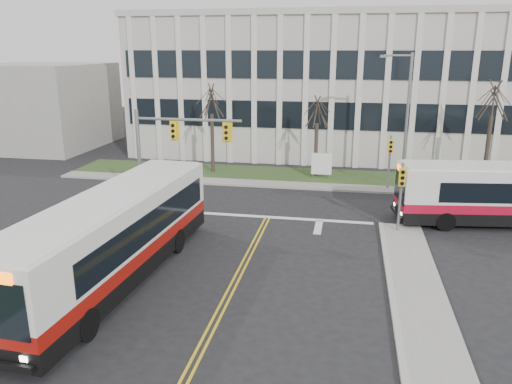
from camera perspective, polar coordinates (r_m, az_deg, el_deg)
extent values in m
plane|color=black|center=(21.61, -2.22, -9.87)|extent=(120.00, 120.00, 0.00)
cube|color=#9E9B93|center=(20.30, -25.89, -13.21)|extent=(1.20, 26.00, 0.14)
cube|color=#9E9B93|center=(17.08, 20.29, -18.38)|extent=(2.00, 26.00, 0.14)
cube|color=#9E9B93|center=(35.40, 11.25, 0.41)|extent=(44.00, 1.60, 0.14)
cube|color=#334A1F|center=(38.10, 11.24, 1.52)|extent=(44.00, 5.00, 0.12)
cube|color=#B6B1A8|center=(49.05, 11.59, 11.75)|extent=(40.00, 16.00, 12.00)
cube|color=#9E9B93|center=(54.52, -23.60, 9.04)|extent=(12.00, 12.00, 8.00)
cylinder|color=slate|center=(29.32, -13.15, 3.16)|extent=(0.22, 0.22, 6.20)
cylinder|color=slate|center=(27.79, -7.76, 8.19)|extent=(6.00, 0.16, 0.16)
cube|color=yellow|center=(28.00, -9.38, 6.94)|extent=(0.34, 0.24, 0.92)
cube|color=yellow|center=(27.13, -3.37, 6.83)|extent=(0.34, 0.24, 0.92)
cylinder|color=slate|center=(27.15, 16.15, -0.71)|extent=(0.14, 0.14, 3.80)
cube|color=yellow|center=(26.64, 16.38, 1.63)|extent=(0.34, 0.24, 0.92)
cylinder|color=slate|center=(35.35, 14.98, 3.21)|extent=(0.14, 0.14, 3.80)
cube|color=yellow|center=(34.92, 15.14, 5.06)|extent=(0.34, 0.24, 0.92)
cylinder|color=slate|center=(35.66, 16.83, 7.60)|extent=(0.20, 0.20, 9.20)
cylinder|color=slate|center=(35.24, 15.93, 14.77)|extent=(1.80, 0.14, 0.14)
cube|color=slate|center=(35.18, 14.42, 14.80)|extent=(0.50, 0.25, 0.18)
cylinder|color=slate|center=(37.59, 6.55, 2.22)|extent=(0.08, 0.08, 1.00)
cylinder|color=slate|center=(37.53, 8.38, 2.13)|extent=(0.08, 0.08, 1.00)
cube|color=white|center=(37.40, 7.50, 3.21)|extent=(1.50, 0.12, 1.60)
cylinder|color=#42352B|center=(39.02, -5.00, 5.49)|extent=(0.28, 0.28, 4.62)
cylinder|color=#42352B|center=(37.93, 6.86, 4.72)|extent=(0.28, 0.28, 4.09)
cylinder|color=#42352B|center=(38.78, 24.88, 4.24)|extent=(0.28, 0.28, 4.95)
cube|color=maroon|center=(19.89, -26.23, -12.56)|extent=(0.59, 0.55, 0.95)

